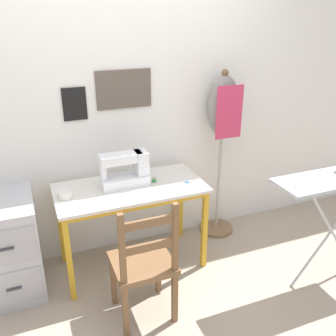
{
  "coord_description": "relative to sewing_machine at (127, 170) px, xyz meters",
  "views": [
    {
      "loc": [
        -0.68,
        -2.23,
        1.99
      ],
      "look_at": [
        0.3,
        0.26,
        0.84
      ],
      "focal_mm": 40.0,
      "sensor_mm": 36.0,
      "label": 1
    }
  ],
  "objects": [
    {
      "name": "sewing_table",
      "position": [
        0.01,
        -0.05,
        -0.21
      ],
      "size": [
        1.15,
        0.57,
        0.72
      ],
      "color": "silver",
      "rests_on": "ground_plane"
    },
    {
      "name": "ground_plane",
      "position": [
        0.01,
        -0.32,
        -0.84
      ],
      "size": [
        14.0,
        14.0,
        0.0
      ],
      "primitive_type": "plane",
      "color": "tan"
    },
    {
      "name": "filing_cabinet",
      "position": [
        -0.91,
        0.01,
        -0.47
      ],
      "size": [
        0.42,
        0.58,
        0.75
      ],
      "color": "#B7B7BC",
      "rests_on": "ground_plane"
    },
    {
      "name": "wall_back",
      "position": [
        0.01,
        0.31,
        0.43
      ],
      "size": [
        10.0,
        0.07,
        2.55
      ],
      "color": "silver",
      "rests_on": "ground_plane"
    },
    {
      "name": "fabric_bowl",
      "position": [
        -0.48,
        -0.04,
        -0.1
      ],
      "size": [
        0.11,
        0.11,
        0.05
      ],
      "color": "silver",
      "rests_on": "sewing_table"
    },
    {
      "name": "wooden_chair",
      "position": [
        -0.08,
        -0.62,
        -0.41
      ],
      "size": [
        0.4,
        0.38,
        0.92
      ],
      "color": "brown",
      "rests_on": "ground_plane"
    },
    {
      "name": "scissors",
      "position": [
        0.47,
        -0.15,
        -0.12
      ],
      "size": [
        0.12,
        0.07,
        0.01
      ],
      "color": "silver",
      "rests_on": "sewing_table"
    },
    {
      "name": "thread_spool_near_machine",
      "position": [
        0.21,
        -0.03,
        -0.11
      ],
      "size": [
        0.04,
        0.04,
        0.04
      ],
      "color": "green",
      "rests_on": "sewing_table"
    },
    {
      "name": "dress_form",
      "position": [
        0.91,
        0.16,
        0.26
      ],
      "size": [
        0.32,
        0.32,
        1.53
      ],
      "color": "#846647",
      "rests_on": "ground_plane"
    },
    {
      "name": "sewing_machine",
      "position": [
        0.0,
        0.0,
        0.0
      ],
      "size": [
        0.38,
        0.17,
        0.29
      ],
      "color": "white",
      "rests_on": "sewing_table"
    }
  ]
}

